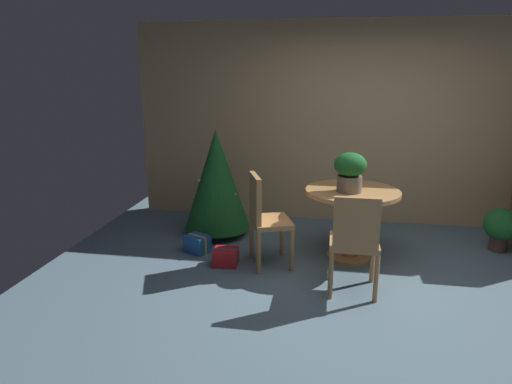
% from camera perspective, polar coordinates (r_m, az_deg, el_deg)
% --- Properties ---
extents(ground_plane, '(6.60, 6.60, 0.00)m').
position_cam_1_polar(ground_plane, '(4.31, 14.05, -12.60)').
color(ground_plane, slate).
extents(back_wall_panel, '(6.00, 0.10, 2.60)m').
position_cam_1_polar(back_wall_panel, '(6.06, 13.41, 8.32)').
color(back_wall_panel, tan).
rests_on(back_wall_panel, ground_plane).
extents(round_dining_table, '(0.99, 0.99, 0.77)m').
position_cam_1_polar(round_dining_table, '(4.88, 12.00, -2.28)').
color(round_dining_table, '#B27F4C').
rests_on(round_dining_table, ground_plane).
extents(flower_vase, '(0.33, 0.33, 0.41)m').
position_cam_1_polar(flower_vase, '(4.69, 11.81, 2.76)').
color(flower_vase, '#665B51').
rests_on(flower_vase, round_dining_table).
extents(wooden_chair_near, '(0.43, 0.44, 0.95)m').
position_cam_1_polar(wooden_chair_near, '(4.09, 12.38, -5.84)').
color(wooden_chair_near, '#B27F4C').
rests_on(wooden_chair_near, ground_plane).
extents(wooden_chair_left, '(0.52, 0.56, 0.97)m').
position_cam_1_polar(wooden_chair_left, '(4.61, 1.05, -2.92)').
color(wooden_chair_left, '#B27F4C').
rests_on(wooden_chair_left, ground_plane).
extents(holiday_tree, '(0.80, 0.80, 1.31)m').
position_cam_1_polar(holiday_tree, '(5.45, -5.00, 1.58)').
color(holiday_tree, brown).
rests_on(holiday_tree, ground_plane).
extents(gift_box_red, '(0.26, 0.24, 0.17)m').
position_cam_1_polar(gift_box_red, '(4.77, -3.83, -8.20)').
color(gift_box_red, red).
rests_on(gift_box_red, ground_plane).
extents(gift_box_blue, '(0.31, 0.29, 0.20)m').
position_cam_1_polar(gift_box_blue, '(5.11, -7.43, -6.53)').
color(gift_box_blue, '#1E569E').
rests_on(gift_box_blue, ground_plane).
extents(potted_plant, '(0.36, 0.36, 0.49)m').
position_cam_1_polar(potted_plant, '(5.75, 28.54, -3.87)').
color(potted_plant, '#4C382D').
rests_on(potted_plant, ground_plane).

